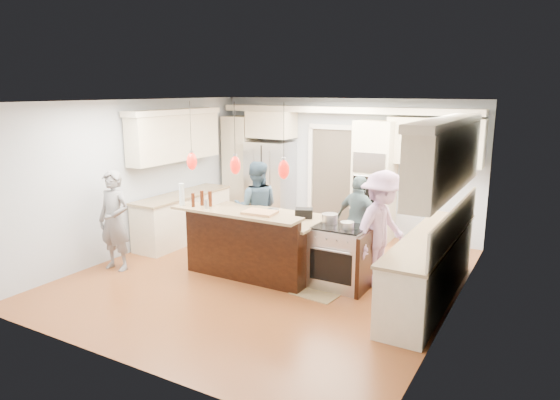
{
  "coord_description": "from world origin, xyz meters",
  "views": [
    {
      "loc": [
        3.83,
        -6.36,
        2.86
      ],
      "look_at": [
        0.0,
        0.35,
        1.15
      ],
      "focal_mm": 32.0,
      "sensor_mm": 36.0,
      "label": 1
    }
  ],
  "objects_px": {
    "refrigerator": "(270,184)",
    "person_bar_end": "(114,221)",
    "island_range": "(342,257)",
    "kitchen_island": "(258,242)",
    "person_far_left": "(256,208)"
  },
  "relations": [
    {
      "from": "refrigerator",
      "to": "person_bar_end",
      "type": "distance_m",
      "value": 3.69
    },
    {
      "from": "kitchen_island",
      "to": "person_far_left",
      "type": "xyz_separation_m",
      "value": [
        -0.53,
        0.8,
        0.34
      ]
    },
    {
      "from": "person_bar_end",
      "to": "kitchen_island",
      "type": "bearing_deg",
      "value": 23.01
    },
    {
      "from": "kitchen_island",
      "to": "person_far_left",
      "type": "relative_size",
      "value": 1.27
    },
    {
      "from": "refrigerator",
      "to": "island_range",
      "type": "height_order",
      "value": "refrigerator"
    },
    {
      "from": "kitchen_island",
      "to": "refrigerator",
      "type": "bearing_deg",
      "value": 116.9
    },
    {
      "from": "refrigerator",
      "to": "person_bar_end",
      "type": "xyz_separation_m",
      "value": [
        -0.75,
        -3.62,
        -0.09
      ]
    },
    {
      "from": "island_range",
      "to": "person_far_left",
      "type": "bearing_deg",
      "value": 159.55
    },
    {
      "from": "person_bar_end",
      "to": "person_far_left",
      "type": "bearing_deg",
      "value": 46.54
    },
    {
      "from": "refrigerator",
      "to": "person_far_left",
      "type": "xyz_separation_m",
      "value": [
        0.77,
        -1.77,
        -0.07
      ]
    },
    {
      "from": "person_far_left",
      "to": "kitchen_island",
      "type": "bearing_deg",
      "value": 96.37
    },
    {
      "from": "person_bar_end",
      "to": "person_far_left",
      "type": "distance_m",
      "value": 2.39
    },
    {
      "from": "kitchen_island",
      "to": "person_bar_end",
      "type": "relative_size",
      "value": 1.29
    },
    {
      "from": "island_range",
      "to": "person_bar_end",
      "type": "height_order",
      "value": "person_bar_end"
    },
    {
      "from": "island_range",
      "to": "person_bar_end",
      "type": "bearing_deg",
      "value": -162.01
    }
  ]
}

